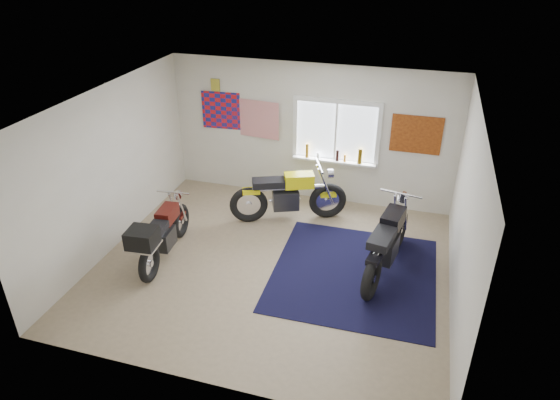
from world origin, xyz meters
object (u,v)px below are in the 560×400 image
(navy_rug, at_px, (354,273))
(yellow_triumph, at_px, (288,196))
(maroon_tourer, at_px, (161,235))
(black_chrome_bike, at_px, (387,244))

(navy_rug, xyz_separation_m, yellow_triumph, (-1.46, 1.35, 0.48))
(yellow_triumph, bearing_deg, maroon_tourer, -152.88)
(navy_rug, height_order, maroon_tourer, maroon_tourer)
(black_chrome_bike, height_order, maroon_tourer, black_chrome_bike)
(black_chrome_bike, xyz_separation_m, maroon_tourer, (-3.48, -0.78, 0.01))
(navy_rug, relative_size, yellow_triumph, 1.26)
(navy_rug, bearing_deg, maroon_tourer, -170.05)
(navy_rug, distance_m, maroon_tourer, 3.13)
(maroon_tourer, bearing_deg, navy_rug, -85.20)
(black_chrome_bike, bearing_deg, navy_rug, 130.07)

